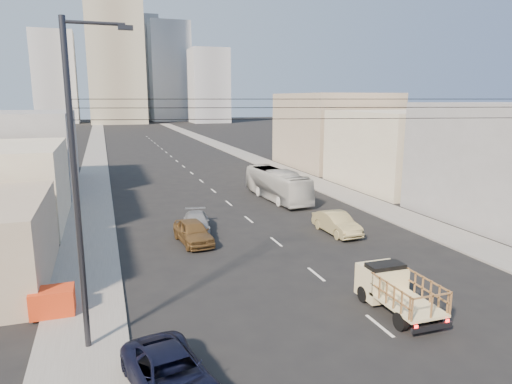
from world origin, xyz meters
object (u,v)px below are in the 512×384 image
navy_pickup (171,375)px  sedan_grey (196,222)px  city_bus (277,185)px  sedan_brown (193,232)px  flatbed_pickup (396,287)px  crate_stack (53,301)px  sedan_tan (337,223)px  streetlamp_left (78,182)px

navy_pickup → sedan_grey: size_ratio=1.09×
city_bus → sedan_brown: 14.60m
flatbed_pickup → crate_stack: size_ratio=2.45×
sedan_tan → crate_stack: size_ratio=2.54×
streetlamp_left → crate_stack: (-1.61, 3.28, -5.75)m
navy_pickup → sedan_grey: navy_pickup is taller
navy_pickup → sedan_tan: 19.68m
sedan_tan → sedan_grey: 9.93m
city_bus → sedan_tan: bearing=-94.0°
city_bus → sedan_grey: (-9.26, -7.98, -0.77)m
sedan_grey → city_bus: bearing=50.4°
sedan_grey → streetlamp_left: (-6.87, -14.13, 5.79)m
city_bus → flatbed_pickup: bearing=-101.9°
flatbed_pickup → city_bus: 23.32m
crate_stack → flatbed_pickup: bearing=-16.4°
sedan_tan → streetlamp_left: (-16.09, -10.44, 5.68)m
navy_pickup → streetlamp_left: size_ratio=0.41×
streetlamp_left → crate_stack: streetlamp_left is taller
flatbed_pickup → sedan_tan: flatbed_pickup is taller
city_bus → sedan_tan: (-0.04, -11.67, -0.66)m
sedan_grey → crate_stack: bearing=-118.4°
navy_pickup → sedan_brown: size_ratio=1.08×
sedan_grey → navy_pickup: bearing=-94.1°
city_bus → streetlamp_left: 27.83m
sedan_tan → crate_stack: (-17.70, -7.16, -0.06)m
city_bus → streetlamp_left: bearing=-129.9°
navy_pickup → sedan_tan: bearing=35.6°
sedan_grey → sedan_tan: bearing=-12.2°
crate_stack → city_bus: bearing=46.7°
navy_pickup → streetlamp_left: (-2.49, 3.78, 5.75)m
crate_stack → sedan_grey: bearing=52.0°
flatbed_pickup → navy_pickup: 10.73m
flatbed_pickup → sedan_brown: size_ratio=0.97×
sedan_brown → sedan_grey: 2.74m
flatbed_pickup → sedan_tan: size_ratio=0.96×
city_bus → sedan_grey: bearing=-143.0°
sedan_brown → sedan_tan: bearing=-12.0°
sedan_grey → streetlamp_left: 16.74m
city_bus → sedan_grey: 12.25m
sedan_grey → streetlamp_left: streetlamp_left is taller
sedan_tan → sedan_grey: size_ratio=1.02×
sedan_grey → flatbed_pickup: bearing=-58.8°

